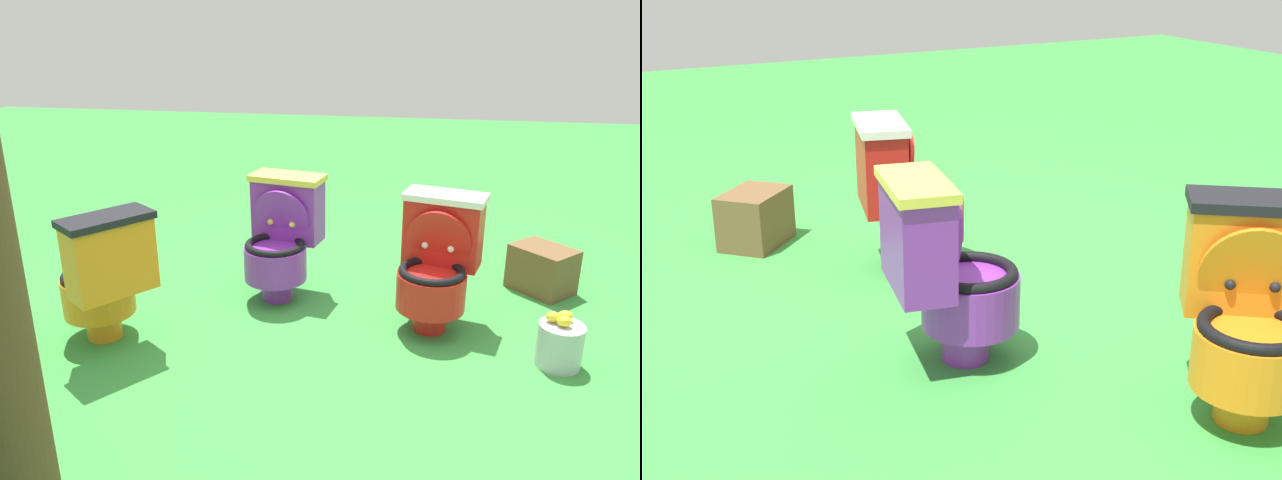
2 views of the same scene
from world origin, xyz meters
The scene contains 6 objects.
ground centered at (0.00, 0.00, 0.00)m, with size 14.00×14.00×0.00m, color green.
toilet_red centered at (-0.31, -0.19, 0.37)m, with size 0.51×0.58×0.73m.
toilet_purple centered at (0.60, -0.44, 0.37)m, with size 0.49×0.56×0.73m.
toilet_orange centered at (1.36, 0.29, 0.37)m, with size 0.63×0.62×0.73m.
small_crate centered at (-0.97, -0.75, 0.14)m, with size 0.35×0.26×0.28m, color brown.
lemon_bucket centered at (-0.92, 0.14, 0.12)m, with size 0.22×0.22×0.28m.
Camera 1 is at (-0.22, 3.03, 1.68)m, focal length 35.63 mm.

